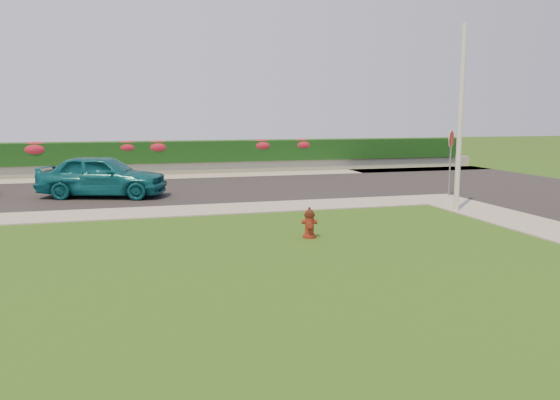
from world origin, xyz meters
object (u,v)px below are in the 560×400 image
object	(u,v)px
sedan_teal	(103,176)
stop_sign	(451,147)
fire_hydrant	(309,223)
utility_pole	(460,120)

from	to	relation	value
sedan_teal	stop_sign	size ratio (longest dim) A/B	1.85
fire_hydrant	sedan_teal	world-z (taller)	sedan_teal
sedan_teal	stop_sign	xyz separation A→B (m)	(12.65, -3.07, 1.03)
fire_hydrant	utility_pole	size ratio (longest dim) A/B	0.13
sedan_teal	stop_sign	distance (m)	13.05
fire_hydrant	utility_pole	world-z (taller)	utility_pole
stop_sign	sedan_teal	bearing A→B (deg)	147.66
fire_hydrant	sedan_teal	distance (m)	9.94
utility_pole	sedan_teal	bearing A→B (deg)	150.94
fire_hydrant	sedan_teal	bearing A→B (deg)	138.57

